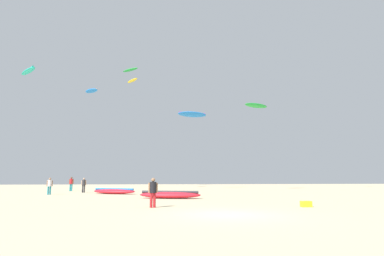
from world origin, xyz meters
name	(u,v)px	position (x,y,z in m)	size (l,w,h in m)	color
ground_plane	(228,215)	(0.00, 0.00, 0.00)	(120.00, 120.00, 0.00)	beige
person_foreground	(153,190)	(-3.39, 3.55, 0.93)	(0.51, 0.36, 1.59)	#B21E23
person_midground	(71,183)	(-13.70, 24.77, 0.99)	(0.55, 0.38, 1.69)	teal
person_left	(50,185)	(-13.54, 17.14, 0.93)	(0.49, 0.36, 1.59)	teal
person_right	(84,184)	(-11.28, 20.84, 0.91)	(0.52, 0.35, 1.56)	#2D2D33
kite_grounded_near	(170,195)	(-2.27, 10.77, 0.28)	(5.06, 2.59, 0.59)	red
kite_grounded_mid	(114,191)	(-7.59, 17.82, 0.27)	(4.77, 3.14, 0.58)	red
cooler_box	(306,204)	(5.06, 3.09, 0.16)	(0.56, 0.36, 0.32)	yellow
kite_aloft_0	(132,81)	(-7.58, 31.54, 16.07)	(2.22, 2.86, 0.44)	yellow
kite_aloft_1	(192,114)	(1.45, 30.81, 10.90)	(4.60, 2.26, 0.95)	blue
kite_aloft_2	(91,91)	(-14.37, 35.21, 15.35)	(2.70, 2.35, 0.70)	blue
kite_aloft_3	(256,106)	(9.54, 25.37, 11.14)	(3.88, 2.55, 0.62)	green
kite_aloft_5	(130,70)	(-9.04, 41.43, 21.29)	(3.53, 3.24, 0.50)	green
kite_aloft_6	(28,71)	(-16.27, 16.83, 12.02)	(2.67, 2.99, 0.60)	#19B29E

